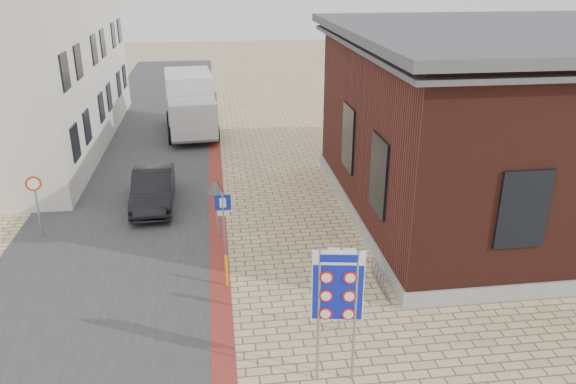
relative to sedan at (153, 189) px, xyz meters
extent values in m
plane|color=tan|center=(4.42, -9.16, -0.71)|extent=(120.00, 120.00, 0.00)
cube|color=#38383A|center=(-1.08, 5.84, -0.70)|extent=(7.00, 60.00, 0.02)
cube|color=maroon|center=(2.42, 0.84, -0.69)|extent=(0.60, 40.00, 0.02)
cube|color=gray|center=(13.42, -2.16, -0.46)|extent=(12.15, 12.15, 0.50)
cube|color=#461C16|center=(13.42, -2.16, 2.79)|extent=(12.00, 12.00, 6.00)
cube|color=#4B4B50|center=(13.42, -2.16, 5.94)|extent=(13.00, 13.00, 0.30)
cube|color=#4B4B50|center=(13.42, -2.16, 5.54)|extent=(12.70, 12.70, 0.15)
cube|color=black|center=(7.40, -5.16, 2.09)|extent=(0.12, 1.60, 2.40)
cube|color=black|center=(7.40, -1.16, 2.09)|extent=(0.12, 1.60, 2.40)
cube|color=black|center=(10.42, -8.18, 2.09)|extent=(1.40, 0.12, 2.20)
cube|color=black|center=(-3.06, 1.64, 1.49)|extent=(0.10, 1.10, 1.40)
cube|color=black|center=(-3.06, 4.04, 1.49)|extent=(0.10, 1.10, 1.40)
cube|color=black|center=(-3.06, 1.64, 4.29)|extent=(0.10, 1.10, 1.40)
cube|color=black|center=(-3.06, 4.04, 4.29)|extent=(0.10, 1.10, 1.40)
cube|color=beige|center=(-6.58, 8.84, 3.69)|extent=(7.00, 6.00, 8.80)
cube|color=black|center=(-3.06, 7.64, 1.49)|extent=(0.10, 1.10, 1.40)
cube|color=black|center=(-3.06, 10.04, 1.49)|extent=(0.10, 1.10, 1.40)
cube|color=black|center=(-3.06, 7.64, 4.29)|extent=(0.10, 1.10, 1.40)
cube|color=black|center=(-3.06, 10.04, 4.29)|extent=(0.10, 1.10, 1.40)
cube|color=beige|center=(-6.58, 14.84, 3.29)|extent=(7.00, 6.00, 8.00)
cube|color=black|center=(-3.06, 13.64, 1.49)|extent=(0.10, 1.10, 1.40)
cube|color=black|center=(-3.06, 16.04, 1.49)|extent=(0.10, 1.10, 1.40)
cube|color=black|center=(-3.06, 13.64, 4.29)|extent=(0.10, 1.10, 1.40)
cube|color=black|center=(-3.06, 16.04, 4.29)|extent=(0.10, 1.10, 1.40)
torus|color=slate|center=(7.07, -7.56, -0.43)|extent=(0.04, 0.60, 0.60)
torus|color=slate|center=(7.07, -7.26, -0.43)|extent=(0.04, 0.60, 0.60)
torus|color=slate|center=(7.07, -6.96, -0.43)|extent=(0.04, 0.60, 0.60)
torus|color=slate|center=(7.07, -6.66, -0.43)|extent=(0.04, 0.60, 0.60)
torus|color=slate|center=(7.07, -6.36, -0.43)|extent=(0.04, 0.60, 0.60)
cube|color=slate|center=(7.07, -6.96, -0.69)|extent=(0.08, 1.60, 0.04)
imported|color=black|center=(0.00, 0.00, 0.00)|extent=(1.60, 4.34, 1.42)
cube|color=slate|center=(1.22, 10.01, -0.20)|extent=(2.88, 6.29, 0.28)
cube|color=silver|center=(1.40, 7.86, 0.71)|extent=(2.53, 2.12, 1.81)
cube|color=black|center=(1.47, 7.02, 1.05)|extent=(2.15, 0.26, 0.91)
cube|color=silver|center=(1.14, 11.02, 1.27)|extent=(2.82, 4.27, 2.49)
cylinder|color=black|center=(0.19, 8.10, -0.26)|extent=(0.36, 0.93, 0.91)
cylinder|color=black|center=(2.56, 8.30, -0.26)|extent=(0.36, 0.93, 0.91)
cylinder|color=black|center=(-0.11, 11.71, -0.26)|extent=(0.36, 0.93, 0.91)
cylinder|color=black|center=(2.26, 11.91, -0.26)|extent=(0.36, 0.93, 0.91)
cylinder|color=gray|center=(4.53, -10.59, 0.93)|extent=(0.07, 0.07, 3.28)
cylinder|color=gray|center=(5.32, -10.72, 0.93)|extent=(0.07, 0.07, 3.28)
cube|color=white|center=(4.92, -10.66, 1.73)|extent=(1.11, 0.22, 1.69)
cube|color=#0D1BA6|center=(4.92, -10.66, 1.73)|extent=(1.07, 0.22, 1.64)
cube|color=white|center=(4.92, -10.66, 2.40)|extent=(1.07, 0.23, 0.32)
cylinder|color=gray|center=(5.42, -8.86, 0.55)|extent=(0.07, 0.07, 2.51)
cube|color=white|center=(5.42, -8.86, 1.53)|extent=(0.67, 0.19, 0.24)
cube|color=#0F38B7|center=(5.42, -8.86, 1.20)|extent=(0.46, 0.14, 0.31)
cylinder|color=gray|center=(2.62, -4.66, 0.42)|extent=(0.07, 0.07, 2.26)
cube|color=#0D25A5|center=(2.62, -4.66, 1.24)|extent=(0.50, 0.06, 0.50)
cube|color=white|center=(2.62, -4.66, 0.88)|extent=(0.36, 0.06, 0.16)
cylinder|color=gray|center=(2.42, -3.16, 0.32)|extent=(0.07, 0.07, 2.06)
cylinder|color=gray|center=(-3.64, -2.19, 0.39)|extent=(0.07, 0.07, 2.21)
cylinder|color=red|center=(-3.64, -2.19, 1.25)|extent=(0.51, 0.17, 0.52)
cylinder|color=orange|center=(2.62, -6.36, -0.21)|extent=(0.12, 0.12, 1.00)
camera|label=1|loc=(2.51, -20.70, 8.06)|focal=35.00mm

